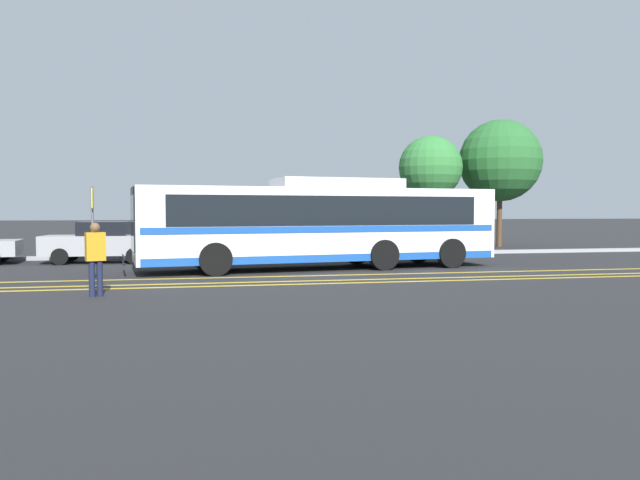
% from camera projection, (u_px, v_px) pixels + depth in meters
% --- Properties ---
extents(ground_plane, '(220.00, 220.00, 0.00)m').
position_uv_depth(ground_plane, '(328.00, 267.00, 21.42)').
color(ground_plane, '#262628').
extents(lane_strip_0, '(31.99, 0.20, 0.01)m').
position_uv_depth(lane_strip_0, '(335.00, 275.00, 18.77)').
color(lane_strip_0, gold).
rests_on(lane_strip_0, ground_plane).
extents(lane_strip_1, '(31.99, 0.20, 0.01)m').
position_uv_depth(lane_strip_1, '(345.00, 280.00, 17.47)').
color(lane_strip_1, gold).
rests_on(lane_strip_1, ground_plane).
extents(lane_strip_2, '(31.99, 0.20, 0.01)m').
position_uv_depth(lane_strip_2, '(352.00, 283.00, 16.78)').
color(lane_strip_2, gold).
rests_on(lane_strip_2, ground_plane).
extents(curb_strip, '(39.99, 0.36, 0.15)m').
position_uv_depth(curb_strip, '(293.00, 255.00, 26.47)').
color(curb_strip, '#99999E').
rests_on(curb_strip, ground_plane).
extents(transit_bus, '(12.49, 4.04, 3.02)m').
position_uv_depth(transit_bus, '(320.00, 223.00, 20.85)').
color(transit_bus, white).
rests_on(transit_bus, ground_plane).
extents(parked_car_1, '(4.23, 1.99, 1.53)m').
position_uv_depth(parked_car_1, '(102.00, 242.00, 23.28)').
color(parked_car_1, '#9E9EA3').
rests_on(parked_car_1, ground_plane).
extents(parked_car_2, '(4.87, 2.06, 1.58)m').
position_uv_depth(parked_car_2, '(266.00, 240.00, 24.63)').
color(parked_car_2, olive).
rests_on(parked_car_2, ground_plane).
extents(parked_car_3, '(4.30, 2.09, 1.41)m').
position_uv_depth(parked_car_3, '(388.00, 240.00, 25.98)').
color(parked_car_3, black).
rests_on(parked_car_3, ground_plane).
extents(pedestrian_0, '(0.47, 0.35, 1.68)m').
position_uv_depth(pedestrian_0, '(95.00, 255.00, 14.10)').
color(pedestrian_0, '#191E38').
rests_on(pedestrian_0, ground_plane).
extents(bus_stop_sign, '(0.08, 0.40, 2.63)m').
position_uv_depth(bus_stop_sign, '(92.00, 221.00, 17.65)').
color(bus_stop_sign, '#59595E').
rests_on(bus_stop_sign, ground_plane).
extents(tree_0, '(3.27, 3.27, 5.80)m').
position_uv_depth(tree_0, '(431.00, 168.00, 32.13)').
color(tree_0, '#513823').
rests_on(tree_0, ground_plane).
extents(tree_1, '(4.38, 4.38, 6.81)m').
position_uv_depth(tree_1, '(500.00, 161.00, 33.39)').
color(tree_1, '#513823').
rests_on(tree_1, ground_plane).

